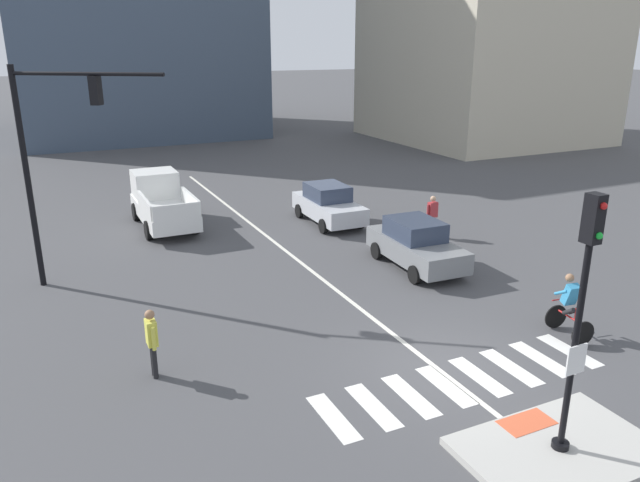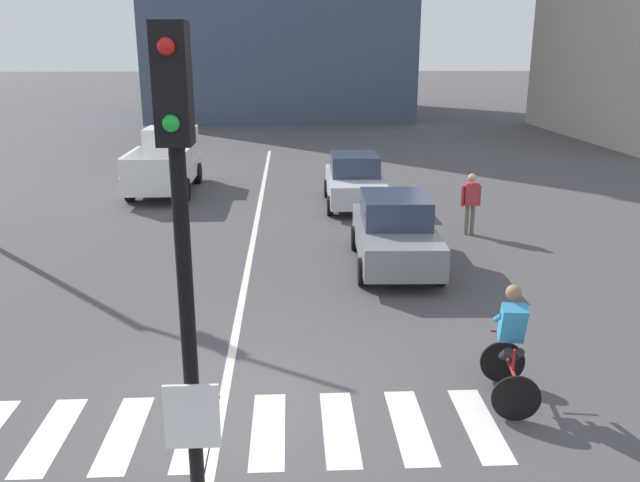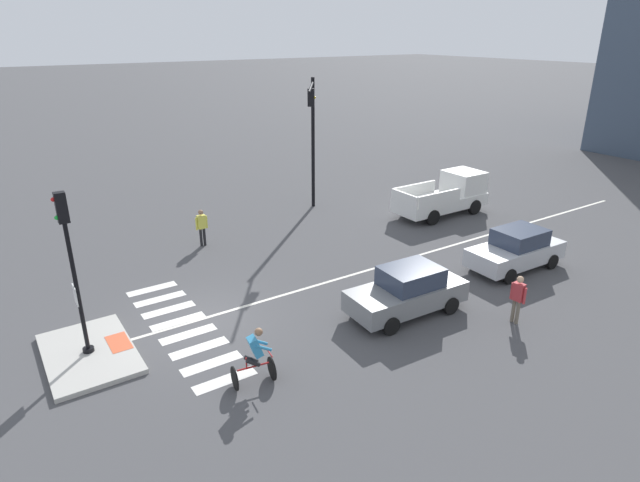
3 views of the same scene
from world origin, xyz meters
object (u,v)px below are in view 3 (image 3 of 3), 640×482
car_silver_eastbound_far (516,249)px  signal_pole (71,260)px  car_grey_eastbound_mid (407,291)px  cyclist (255,356)px  pedestrian_waiting_far_side (518,296)px  pedestrian_at_curb_left (202,225)px  pickup_truck_white_westbound_distant (447,195)px  traffic_light_mast (312,128)px

car_silver_eastbound_far → signal_pole: bearing=-100.4°
car_grey_eastbound_mid → car_silver_eastbound_far: size_ratio=1.01×
car_silver_eastbound_far → cyclist: 12.13m
car_grey_eastbound_mid → pedestrian_waiting_far_side: bearing=45.8°
signal_pole → cyclist: signal_pole is taller
pedestrian_at_curb_left → pickup_truck_white_westbound_distant: bearing=77.7°
cyclist → pickup_truck_white_westbound_distant: bearing=116.6°
car_grey_eastbound_mid → pedestrian_at_curb_left: size_ratio=2.49×
pedestrian_waiting_far_side → cyclist: bearing=-101.7°
traffic_light_mast → car_grey_eastbound_mid: 11.90m
car_silver_eastbound_far → cyclist: bearing=-85.2°
signal_pole → pickup_truck_white_westbound_distant: signal_pole is taller
traffic_light_mast → cyclist: (11.57, -9.22, -3.52)m
pickup_truck_white_westbound_distant → pedestrian_waiting_far_side: (9.22, -6.34, 0.00)m
car_grey_eastbound_mid → traffic_light_mast: bearing=163.6°
car_silver_eastbound_far → pedestrian_at_curb_left: (-9.13, -9.55, 0.17)m
traffic_light_mast → pedestrian_at_curb_left: 7.63m
cyclist → traffic_light_mast: bearing=141.4°
traffic_light_mast → cyclist: traffic_light_mast is taller
car_grey_eastbound_mid → pedestrian_waiting_far_side: pedestrian_waiting_far_side is taller
traffic_light_mast → car_silver_eastbound_far: (10.55, 2.86, -3.58)m
pedestrian_waiting_far_side → pickup_truck_white_westbound_distant: bearing=145.5°
car_silver_eastbound_far → pickup_truck_white_westbound_distant: 7.01m
car_silver_eastbound_far → cyclist: cyclist is taller
cyclist → pedestrian_at_curb_left: (-10.15, 2.54, 0.11)m
car_grey_eastbound_mid → pickup_truck_white_westbound_distant: 11.15m
car_grey_eastbound_mid → car_silver_eastbound_far: 6.08m
car_grey_eastbound_mid → cyclist: (0.69, -6.01, 0.06)m
traffic_light_mast → pickup_truck_white_westbound_distant: traffic_light_mast is taller
pickup_truck_white_westbound_distant → pedestrian_waiting_far_side: bearing=-34.5°
car_silver_eastbound_far → pedestrian_waiting_far_side: pedestrian_waiting_far_side is taller
car_grey_eastbound_mid → pickup_truck_white_westbound_distant: (-6.77, 8.85, 0.17)m
car_grey_eastbound_mid → car_silver_eastbound_far: bearing=93.1°
signal_pole → pedestrian_at_curb_left: bearing=136.0°
signal_pole → traffic_light_mast: (-7.69, 12.75, 1.32)m
traffic_light_mast → pickup_truck_white_westbound_distant: (4.11, 5.64, -3.41)m
pedestrian_at_curb_left → traffic_light_mast: bearing=102.0°
traffic_light_mast → car_grey_eastbound_mid: bearing=-16.4°
cyclist → pedestrian_at_curb_left: bearing=166.0°
traffic_light_mast → pickup_truck_white_westbound_distant: 7.77m
car_grey_eastbound_mid → signal_pole: bearing=-108.5°
car_silver_eastbound_far → traffic_light_mast: bearing=-164.8°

